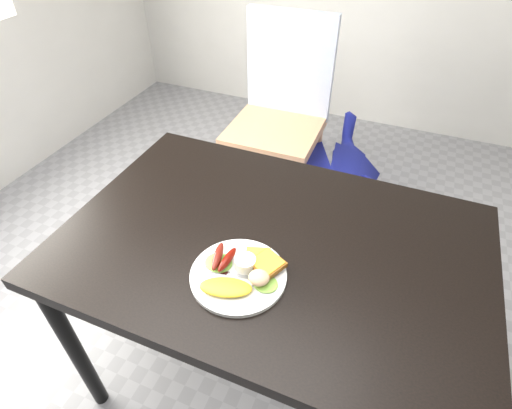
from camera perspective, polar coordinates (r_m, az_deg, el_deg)
The scene contains 15 objects.
room_floor at distance 1.77m, azimuth 1.66°, elevation -22.58°, with size 4.00×4.50×0.02m, color gray.
dining_table at distance 1.16m, azimuth 2.35°, elevation -5.76°, with size 1.20×0.80×0.04m, color black.
dining_chair at distance 2.22m, azimuth 2.65°, elevation 10.41°, with size 0.48×0.48×0.06m, color tan.
person at distance 1.79m, azimuth 12.64°, elevation 16.19°, with size 0.61×0.41×1.71m, color navy.
plate at distance 1.05m, azimuth -2.54°, elevation -10.06°, with size 0.25×0.25×0.01m, color white.
lettuce_left at distance 1.07m, azimuth -5.36°, elevation -8.26°, with size 0.08×0.07×0.01m, color #619631.
lettuce_right at distance 1.02m, azimuth 1.34°, elevation -11.20°, with size 0.07×0.06×0.01m, color #498524.
omelette at distance 1.01m, azimuth -4.35°, elevation -11.71°, with size 0.13×0.06×0.02m, color yellow.
sausage_a at distance 1.06m, azimuth -5.49°, elevation -7.36°, with size 0.02×0.10×0.02m, color maroon.
sausage_b at distance 1.05m, azimuth -4.13°, elevation -7.83°, with size 0.02×0.09×0.02m, color #680B07.
ramekin at distance 1.04m, azimuth -1.55°, elevation -8.40°, with size 0.06×0.06×0.03m, color white.
toast_a at distance 1.07m, azimuth 0.26°, elevation -7.58°, with size 0.07×0.07×0.01m, color olive.
toast_b at distance 1.04m, azimuth 1.59°, elevation -8.49°, with size 0.08×0.08×0.01m, color brown.
potato_salad at distance 1.00m, azimuth 0.42°, elevation -10.41°, with size 0.05×0.05×0.03m, color beige.
fork at distance 1.04m, azimuth -4.30°, elevation -9.79°, with size 0.15×0.01×0.00m, color #ADAFB7.
Camera 1 is at (0.26, -0.76, 1.57)m, focal length 28.00 mm.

